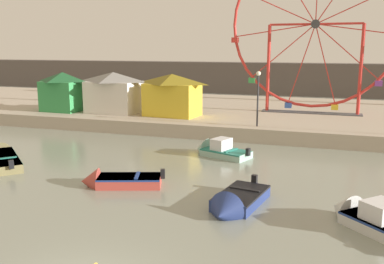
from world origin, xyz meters
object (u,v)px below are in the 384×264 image
at_px(motorboat_olive_wood, 4,156).
at_px(carnival_booth_green_kiosk, 63,91).
at_px(carnival_booth_yellow_awning, 172,94).
at_px(promenade_lamp_near, 258,90).
at_px(motorboat_seafoam, 217,150).
at_px(ferris_wheel_red_frame, 315,27).
at_px(motorboat_faded_red, 115,181).
at_px(motorboat_pale_grey, 372,219).
at_px(carnival_booth_white_ticket, 114,92).
at_px(motorboat_navy_blue, 234,203).

relative_size(motorboat_olive_wood, carnival_booth_green_kiosk, 1.40).
height_order(carnival_booth_yellow_awning, promenade_lamp_near, promenade_lamp_near).
xyz_separation_m(motorboat_seafoam, carnival_booth_green_kiosk, (-15.84, 7.11, 2.45)).
height_order(motorboat_olive_wood, ferris_wheel_red_frame, ferris_wheel_red_frame).
bearing_deg(motorboat_faded_red, motorboat_pale_grey, 154.34).
xyz_separation_m(ferris_wheel_red_frame, promenade_lamp_near, (-3.21, -7.57, -4.60)).
bearing_deg(motorboat_faded_red, promenade_lamp_near, -129.23).
distance_m(ferris_wheel_red_frame, carnival_booth_white_ticket, 17.55).
distance_m(carnival_booth_green_kiosk, promenade_lamp_near, 17.52).
xyz_separation_m(carnival_booth_green_kiosk, promenade_lamp_near, (17.38, -2.06, 0.78)).
height_order(motorboat_faded_red, ferris_wheel_red_frame, ferris_wheel_red_frame).
distance_m(carnival_booth_white_ticket, carnival_booth_yellow_awning, 5.35).
bearing_deg(motorboat_faded_red, carnival_booth_green_kiosk, -67.44).
distance_m(ferris_wheel_red_frame, carnival_booth_yellow_awning, 12.92).
bearing_deg(carnival_booth_white_ticket, motorboat_navy_blue, -46.40).
distance_m(motorboat_navy_blue, motorboat_seafoam, 8.96).
bearing_deg(promenade_lamp_near, motorboat_pale_grey, -63.86).
bearing_deg(motorboat_navy_blue, ferris_wheel_red_frame, -175.38).
bearing_deg(carnival_booth_yellow_awning, ferris_wheel_red_frame, 30.96).
bearing_deg(motorboat_pale_grey, carnival_booth_white_ticket, 3.98).
bearing_deg(carnival_booth_white_ticket, carnival_booth_green_kiosk, -171.11).
distance_m(motorboat_navy_blue, carnival_booth_yellow_awning, 18.49).
xyz_separation_m(ferris_wheel_red_frame, carnival_booth_yellow_awning, (-10.61, -5.05, -5.36)).
relative_size(motorboat_navy_blue, ferris_wheel_red_frame, 0.29).
xyz_separation_m(motorboat_seafoam, promenade_lamp_near, (1.54, 5.04, 3.23)).
xyz_separation_m(motorboat_seafoam, carnival_booth_yellow_awning, (-5.86, 7.57, 2.46)).
bearing_deg(motorboat_faded_red, ferris_wheel_red_frame, -130.38).
bearing_deg(motorboat_seafoam, motorboat_navy_blue, 129.90).
bearing_deg(motorboat_faded_red, motorboat_seafoam, -131.25).
bearing_deg(motorboat_olive_wood, motorboat_navy_blue, -150.80).
distance_m(motorboat_seafoam, carnival_booth_yellow_awning, 9.88).
bearing_deg(carnival_booth_green_kiosk, carnival_booth_yellow_awning, 5.37).
distance_m(motorboat_navy_blue, carnival_booth_white_ticket, 21.66).
height_order(motorboat_navy_blue, carnival_booth_green_kiosk, carnival_booth_green_kiosk).
bearing_deg(ferris_wheel_red_frame, carnival_booth_white_ticket, -162.77).
distance_m(motorboat_olive_wood, carnival_booth_yellow_awning, 14.11).
relative_size(motorboat_olive_wood, carnival_booth_white_ticket, 1.10).
relative_size(motorboat_seafoam, carnival_booth_white_ticket, 0.82).
bearing_deg(motorboat_navy_blue, motorboat_faded_red, -91.27).
bearing_deg(motorboat_seafoam, carnival_booth_white_ticket, -14.51).
bearing_deg(motorboat_pale_grey, motorboat_navy_blue, 42.25).
xyz_separation_m(ferris_wheel_red_frame, carnival_booth_green_kiosk, (-20.60, -5.51, -5.37)).
relative_size(motorboat_navy_blue, carnival_booth_white_ticket, 0.86).
bearing_deg(carnival_booth_white_ticket, carnival_booth_yellow_awning, 0.98).
bearing_deg(carnival_booth_green_kiosk, promenade_lamp_near, -4.06).
bearing_deg(motorboat_olive_wood, carnival_booth_green_kiosk, -28.31).
height_order(motorboat_faded_red, promenade_lamp_near, promenade_lamp_near).
xyz_separation_m(carnival_booth_white_ticket, promenade_lamp_near, (12.75, -2.62, 0.75)).
bearing_deg(carnival_booth_yellow_awning, motorboat_navy_blue, -55.30).
xyz_separation_m(motorboat_pale_grey, motorboat_olive_wood, (-19.66, 3.42, -0.07)).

